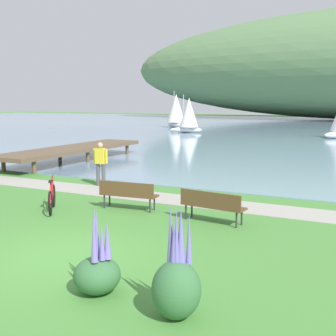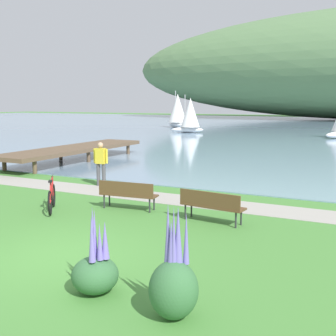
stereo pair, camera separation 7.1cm
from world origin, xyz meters
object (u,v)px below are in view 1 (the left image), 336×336
(park_bench_near_camera, at_px, (212,204))
(person_at_shoreline, at_px, (100,161))
(bicycle_leaning_near_bench, at_px, (52,198))
(sailboat_nearest_to_shore, at_px, (189,115))
(sailboat_toward_hillside, at_px, (176,110))
(park_bench_further_along, at_px, (128,193))

(park_bench_near_camera, height_order, person_at_shoreline, person_at_shoreline)
(bicycle_leaning_near_bench, relative_size, person_at_shoreline, 0.86)
(person_at_shoreline, bearing_deg, sailboat_nearest_to_shore, 106.96)
(sailboat_nearest_to_shore, bearing_deg, sailboat_toward_hillside, 123.92)
(park_bench_near_camera, distance_m, sailboat_nearest_to_shore, 33.77)
(person_at_shoreline, height_order, sailboat_toward_hillside, sailboat_toward_hillside)
(person_at_shoreline, bearing_deg, sailboat_toward_hillside, 110.89)
(park_bench_near_camera, height_order, sailboat_toward_hillside, sailboat_toward_hillside)
(park_bench_near_camera, xyz_separation_m, sailboat_toward_hillside, (-19.06, 37.95, 1.66))
(park_bench_further_along, bearing_deg, park_bench_near_camera, -4.08)
(park_bench_near_camera, bearing_deg, person_at_shoreline, 153.06)
(park_bench_near_camera, xyz_separation_m, park_bench_further_along, (-2.78, 0.20, 0.00))
(sailboat_nearest_to_shore, distance_m, sailboat_toward_hillside, 8.82)
(bicycle_leaning_near_bench, distance_m, sailboat_nearest_to_shore, 32.99)
(bicycle_leaning_near_bench, distance_m, sailboat_toward_hillside, 41.49)
(park_bench_near_camera, relative_size, sailboat_toward_hillside, 0.41)
(park_bench_near_camera, xyz_separation_m, bicycle_leaning_near_bench, (-4.75, -0.95, -0.12))
(person_at_shoreline, relative_size, sailboat_toward_hillside, 0.38)
(person_at_shoreline, distance_m, sailboat_nearest_to_shore, 29.03)
(park_bench_near_camera, height_order, bicycle_leaning_near_bench, bicycle_leaning_near_bench)
(bicycle_leaning_near_bench, height_order, sailboat_toward_hillside, sailboat_toward_hillside)
(park_bench_further_along, height_order, bicycle_leaning_near_bench, bicycle_leaning_near_bench)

